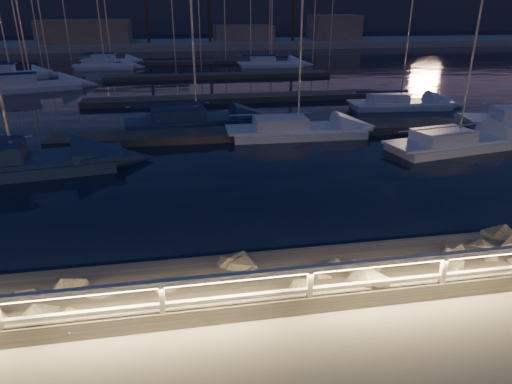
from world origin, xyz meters
TOP-DOWN VIEW (x-y plane):
  - ground at (0.00, 0.00)m, footprint 400.00×400.00m
  - harbor_water at (0.00, 31.22)m, footprint 400.00×440.00m
  - guard_rail at (-0.07, -0.00)m, footprint 44.11×0.12m
  - floating_docks at (0.00, 32.50)m, footprint 22.00×36.00m
  - far_shore at (-0.12, 74.05)m, footprint 160.00×14.00m
  - distant_hills at (-22.13, 133.69)m, footprint 230.00×37.50m
  - sailboat_b at (-11.54, 11.96)m, footprint 8.99×3.83m
  - sailboat_c at (1.73, 15.61)m, footprint 7.75×2.56m
  - sailboat_d at (8.92, 11.96)m, footprint 7.80×3.54m
  - sailboat_f at (-3.55, 18.42)m, footprint 8.27×3.34m
  - sailboat_g at (10.54, 21.38)m, footprint 7.21×2.73m
  - sailboat_i at (-20.20, 41.07)m, footprint 7.54×3.18m
  - sailboat_j at (-16.37, 33.40)m, footprint 8.50×4.61m
  - sailboat_k at (6.58, 45.60)m, footprint 7.88×2.73m
  - sailboat_m at (-12.09, 46.65)m, footprint 6.83×2.26m
  - sailboat_n at (-11.97, 51.76)m, footprint 7.35×3.38m

SIDE VIEW (x-z plane):
  - harbor_water at x=0.00m, z-range -1.27..-0.67m
  - floating_docks at x=0.00m, z-range -0.60..-0.20m
  - sailboat_d at x=8.92m, z-range -6.58..6.16m
  - sailboat_g at x=10.54m, z-range -6.19..5.77m
  - sailboat_c at x=1.73m, z-range -6.69..6.32m
  - sailboat_n at x=-11.97m, z-range -6.24..5.87m
  - sailboat_k at x=6.58m, z-range -6.77..6.40m
  - sailboat_m at x=-12.09m, z-range -5.96..5.61m
  - sailboat_i at x=-20.20m, z-range -6.42..6.12m
  - sailboat_f at x=-3.55m, z-range -7.00..6.70m
  - sailboat_j at x=-16.37m, z-range -7.13..6.84m
  - sailboat_b at x=-11.54m, z-range -7.55..7.31m
  - ground at x=0.00m, z-range 0.00..0.00m
  - far_shore at x=-0.12m, z-range -2.31..2.89m
  - guard_rail at x=-0.07m, z-range 0.24..1.30m
  - distant_hills at x=-22.13m, z-range -4.26..13.74m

